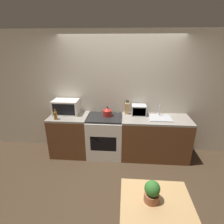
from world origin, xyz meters
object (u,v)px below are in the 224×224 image
microwave (66,107)px  toaster_oven (139,110)px  kettle (107,112)px  bottle (55,115)px  stove_range (105,136)px  dining_table (156,211)px

microwave → toaster_oven: microwave is taller
microwave → toaster_oven: (1.56, 0.05, -0.04)m
kettle → bottle: bearing=-165.5°
kettle → stove_range: bearing=-130.8°
stove_range → microwave: microwave is taller
bottle → kettle: bearing=14.5°
microwave → bottle: 0.35m
stove_range → bottle: size_ratio=4.17×
toaster_oven → stove_range: bearing=-166.8°
toaster_oven → dining_table: toaster_oven is taller
kettle → dining_table: 2.15m
dining_table → bottle: bearing=135.2°
kettle → dining_table: kettle is taller
kettle → microwave: microwave is taller
dining_table → kettle: bearing=110.0°
stove_range → kettle: kettle is taller
stove_range → kettle: (0.05, 0.06, 0.54)m
dining_table → toaster_oven: bearing=91.8°
kettle → bottle: 1.05m
microwave → bottle: bearing=-110.7°
bottle → stove_range: bearing=11.9°
kettle → bottle: (-1.02, -0.26, -0.01)m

